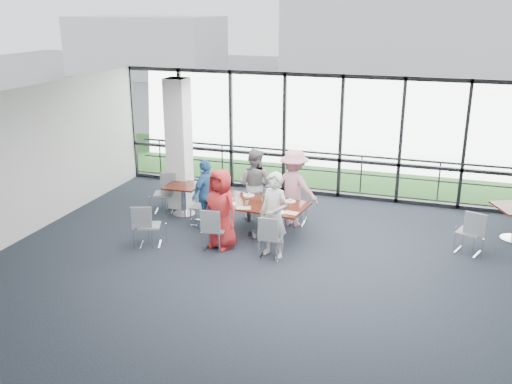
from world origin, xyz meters
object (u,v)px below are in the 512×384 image
(diner_far_right, at_px, (294,188))
(chair_main_fl, at_px, (257,200))
(main_table, at_px, (260,208))
(diner_far_left, at_px, (254,185))
(diner_end, at_px, (207,194))
(chair_main_nr, at_px, (271,237))
(structural_column, at_px, (179,144))
(chair_spare_r, at_px, (470,232))
(diner_near_left, at_px, (221,209))
(chair_spare_lb, at_px, (164,194))
(diner_near_right, at_px, (274,215))
(chair_main_nl, at_px, (215,229))
(chair_spare_la, at_px, (150,226))
(side_table_left, at_px, (183,190))
(chair_main_fr, at_px, (296,207))
(chair_main_end, at_px, (200,207))

(diner_far_right, height_order, chair_main_fl, diner_far_right)
(main_table, relative_size, diner_far_left, 1.22)
(diner_end, height_order, chair_main_fl, diner_end)
(chair_main_nr, bearing_deg, structural_column, 143.34)
(main_table, bearing_deg, chair_spare_r, 11.96)
(diner_far_left, bearing_deg, diner_end, 48.70)
(diner_near_left, distance_m, chair_spare_r, 5.07)
(diner_far_right, distance_m, chair_spare_lb, 3.25)
(structural_column, xyz_separation_m, diner_near_right, (3.04, -2.11, -0.72))
(main_table, relative_size, chair_main_nl, 2.38)
(chair_main_nr, height_order, chair_spare_r, chair_spare_r)
(structural_column, height_order, chair_spare_lb, structural_column)
(structural_column, bearing_deg, chair_spare_la, -79.97)
(structural_column, height_order, diner_near_right, structural_column)
(structural_column, bearing_deg, diner_end, -42.32)
(diner_end, height_order, chair_spare_lb, diner_end)
(diner_far_right, bearing_deg, diner_near_right, 102.57)
(side_table_left, distance_m, diner_far_right, 2.70)
(chair_main_nr, distance_m, chair_spare_r, 4.04)
(diner_near_left, height_order, diner_end, diner_near_left)
(diner_far_left, bearing_deg, chair_spare_r, -176.53)
(side_table_left, relative_size, chair_main_fl, 0.94)
(diner_near_left, bearing_deg, chair_main_nl, -103.43)
(diner_near_right, height_order, chair_main_nl, diner_near_right)
(side_table_left, bearing_deg, chair_main_nr, -31.92)
(chair_main_nr, xyz_separation_m, chair_main_fr, (0.03, 1.91, -0.01))
(chair_main_fr, bearing_deg, chair_main_fl, -15.69)
(chair_main_end, bearing_deg, chair_spare_r, 86.39)
(chair_main_nr, height_order, chair_spare_la, chair_spare_la)
(diner_end, relative_size, chair_main_nr, 1.80)
(chair_main_nr, bearing_deg, diner_far_left, 116.63)
(chair_main_nl, xyz_separation_m, chair_spare_r, (4.98, 1.42, 0.02))
(diner_far_left, distance_m, diner_end, 1.16)
(diner_far_right, xyz_separation_m, chair_main_fl, (-0.97, 0.26, -0.47))
(chair_main_end, xyz_separation_m, chair_spare_lb, (-1.16, 0.46, 0.04))
(structural_column, distance_m, chair_spare_la, 2.72)
(chair_main_end, height_order, chair_spare_r, chair_spare_r)
(main_table, height_order, chair_main_fr, chair_main_fr)
(diner_far_left, distance_m, chair_spare_r, 4.78)
(diner_end, height_order, chair_main_end, diner_end)
(main_table, relative_size, chair_spare_lb, 2.29)
(diner_near_left, bearing_deg, chair_main_end, 151.93)
(chair_main_fl, xyz_separation_m, chair_spare_r, (4.76, -0.67, 0.04))
(structural_column, relative_size, diner_end, 2.03)
(diner_end, relative_size, chair_main_nl, 1.79)
(chair_main_fr, bearing_deg, main_table, 52.92)
(diner_near_left, height_order, chair_main_fl, diner_near_left)
(chair_main_nl, relative_size, chair_main_end, 1.06)
(chair_spare_la, bearing_deg, diner_far_right, 18.24)
(diner_near_right, distance_m, chair_spare_lb, 3.69)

